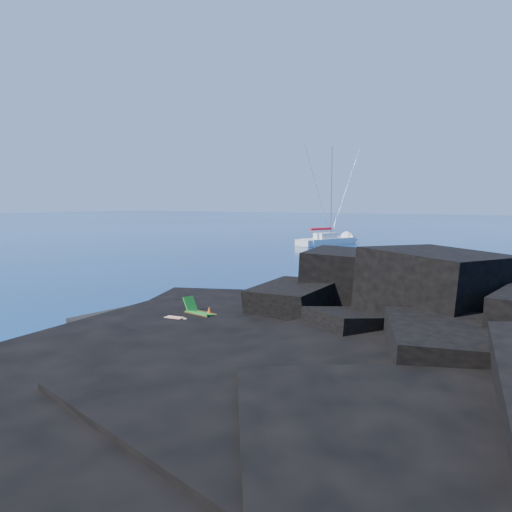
{
  "coord_description": "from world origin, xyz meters",
  "views": [
    {
      "loc": [
        17.44,
        -15.11,
        5.17
      ],
      "look_at": [
        2.0,
        9.66,
        2.0
      ],
      "focal_mm": 35.0,
      "sensor_mm": 36.0,
      "label": 1
    }
  ],
  "objects_px": {
    "deck_chair": "(201,309)",
    "marker_cone": "(209,314)",
    "sunbather": "(174,320)",
    "sailboat": "(328,245)"
  },
  "relations": [
    {
      "from": "sunbather",
      "to": "sailboat",
      "type": "bearing_deg",
      "value": 98.65
    },
    {
      "from": "deck_chair",
      "to": "marker_cone",
      "type": "bearing_deg",
      "value": 43.83
    },
    {
      "from": "sailboat",
      "to": "marker_cone",
      "type": "xyz_separation_m",
      "value": [
        12.28,
        -39.78,
        0.64
      ]
    },
    {
      "from": "deck_chair",
      "to": "marker_cone",
      "type": "xyz_separation_m",
      "value": [
        0.3,
        0.2,
        -0.21
      ]
    },
    {
      "from": "deck_chair",
      "to": "sunbather",
      "type": "xyz_separation_m",
      "value": [
        -0.49,
        -1.06,
        -0.31
      ]
    },
    {
      "from": "marker_cone",
      "to": "sailboat",
      "type": "bearing_deg",
      "value": 107.15
    },
    {
      "from": "sailboat",
      "to": "sunbather",
      "type": "xyz_separation_m",
      "value": [
        11.49,
        -41.04,
        0.54
      ]
    },
    {
      "from": "sailboat",
      "to": "deck_chair",
      "type": "bearing_deg",
      "value": -54.18
    },
    {
      "from": "sailboat",
      "to": "deck_chair",
      "type": "height_order",
      "value": "sailboat"
    },
    {
      "from": "marker_cone",
      "to": "deck_chair",
      "type": "bearing_deg",
      "value": -145.85
    }
  ]
}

